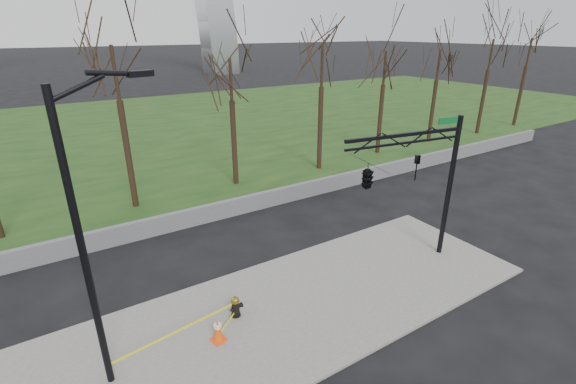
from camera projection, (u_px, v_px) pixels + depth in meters
ground at (294, 308)px, 13.92m from camera, size 500.00×500.00×0.00m
sidewalk at (294, 307)px, 13.90m from camera, size 18.00×6.00×0.10m
grass_strip at (118, 133)px, 37.37m from camera, size 120.00×40.00×0.06m
guardrail at (207, 214)px, 20.00m from camera, size 60.00×0.30×0.90m
tree_row at (278, 104)px, 24.82m from camera, size 59.25×4.00×9.36m
fire_hydrant at (236, 306)px, 13.29m from camera, size 0.49×0.32×0.80m
traffic_cone at (218, 330)px, 12.21m from camera, size 0.48×0.48×0.79m
street_light at (88, 227)px, 9.38m from camera, size 2.36×0.69×8.21m
traffic_signal_mast at (385, 173)px, 14.57m from camera, size 5.04×2.54×6.00m
caution_tape at (190, 329)px, 12.18m from camera, size 4.04×0.77×0.41m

